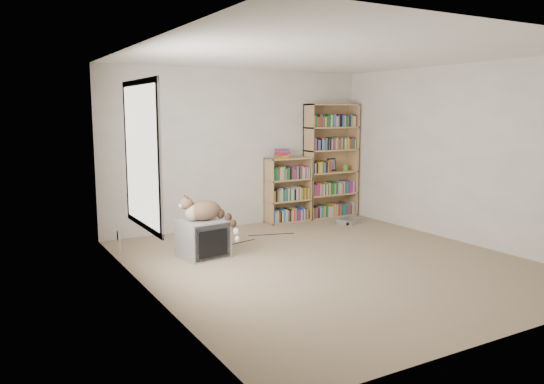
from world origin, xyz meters
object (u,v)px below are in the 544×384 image
crt_tv (203,239)px  cat (208,213)px  bookcase_tall (330,164)px  dvd_player (349,221)px  bookcase_short (288,192)px

crt_tv → cat: size_ratio=0.90×
bookcase_tall → dvd_player: bearing=-96.3°
dvd_player → bookcase_short: bearing=117.1°
bookcase_tall → bookcase_short: size_ratio=1.82×
cat → bookcase_tall: bookcase_tall is taller
bookcase_tall → dvd_player: (-0.07, -0.65, -0.89)m
dvd_player → cat: bearing=170.9°
cat → dvd_player: size_ratio=1.79×
bookcase_short → dvd_player: size_ratio=2.84×
bookcase_short → dvd_player: 1.12m
cat → bookcase_tall: bearing=28.3°
crt_tv → bookcase_short: size_ratio=0.57×
cat → dvd_player: bearing=17.4°
crt_tv → dvd_player: 2.99m
cat → dvd_player: (2.84, 0.75, -0.53)m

